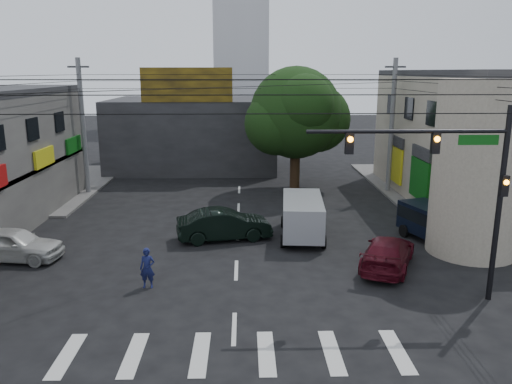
{
  "coord_description": "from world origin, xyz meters",
  "views": [
    {
      "loc": [
        0.36,
        -18.02,
        8.32
      ],
      "look_at": [
        0.9,
        4.0,
        2.97
      ],
      "focal_mm": 35.0,
      "sensor_mm": 36.0,
      "label": 1
    }
  ],
  "objects_px": {
    "street_tree": "(296,113)",
    "utility_pole_far_right": "(392,127)",
    "dark_sedan": "(224,225)",
    "navy_van": "(438,227)",
    "white_compact": "(13,244)",
    "traffic_officer": "(147,268)",
    "traffic_gantry": "(456,173)",
    "utility_pole_far_left": "(83,128)",
    "silver_minivan": "(302,218)",
    "maroon_sedan": "(388,253)"
  },
  "relations": [
    {
      "from": "street_tree",
      "to": "utility_pole_far_right",
      "type": "xyz_separation_m",
      "value": [
        6.5,
        -1.0,
        -0.87
      ]
    },
    {
      "from": "dark_sedan",
      "to": "navy_van",
      "type": "bearing_deg",
      "value": -106.66
    },
    {
      "from": "white_compact",
      "to": "traffic_officer",
      "type": "distance_m",
      "value": 7.31
    },
    {
      "from": "street_tree",
      "to": "traffic_gantry",
      "type": "relative_size",
      "value": 1.21
    },
    {
      "from": "utility_pole_far_left",
      "to": "traffic_officer",
      "type": "bearing_deg",
      "value": -65.76
    },
    {
      "from": "white_compact",
      "to": "silver_minivan",
      "type": "height_order",
      "value": "silver_minivan"
    },
    {
      "from": "utility_pole_far_left",
      "to": "maroon_sedan",
      "type": "height_order",
      "value": "utility_pole_far_left"
    },
    {
      "from": "traffic_gantry",
      "to": "traffic_officer",
      "type": "height_order",
      "value": "traffic_gantry"
    },
    {
      "from": "silver_minivan",
      "to": "navy_van",
      "type": "relative_size",
      "value": 1.02
    },
    {
      "from": "traffic_gantry",
      "to": "utility_pole_far_left",
      "type": "distance_m",
      "value": 25.0
    },
    {
      "from": "silver_minivan",
      "to": "navy_van",
      "type": "xyz_separation_m",
      "value": [
        6.55,
        -1.27,
        -0.12
      ]
    },
    {
      "from": "white_compact",
      "to": "maroon_sedan",
      "type": "xyz_separation_m",
      "value": [
        16.63,
        -1.29,
        -0.07
      ]
    },
    {
      "from": "navy_van",
      "to": "silver_minivan",
      "type": "bearing_deg",
      "value": 60.59
    },
    {
      "from": "street_tree",
      "to": "traffic_gantry",
      "type": "distance_m",
      "value": 18.42
    },
    {
      "from": "maroon_sedan",
      "to": "silver_minivan",
      "type": "xyz_separation_m",
      "value": [
        -3.24,
        4.17,
        0.34
      ]
    },
    {
      "from": "utility_pole_far_left",
      "to": "maroon_sedan",
      "type": "bearing_deg",
      "value": -38.98
    },
    {
      "from": "white_compact",
      "to": "navy_van",
      "type": "height_order",
      "value": "navy_van"
    },
    {
      "from": "navy_van",
      "to": "traffic_officer",
      "type": "distance_m",
      "value": 14.15
    },
    {
      "from": "silver_minivan",
      "to": "utility_pole_far_left",
      "type": "bearing_deg",
      "value": 59.76
    },
    {
      "from": "dark_sedan",
      "to": "street_tree",
      "type": "bearing_deg",
      "value": -34.37
    },
    {
      "from": "traffic_gantry",
      "to": "utility_pole_far_left",
      "type": "height_order",
      "value": "utility_pole_far_left"
    },
    {
      "from": "traffic_gantry",
      "to": "silver_minivan",
      "type": "bearing_deg",
      "value": 121.43
    },
    {
      "from": "traffic_gantry",
      "to": "white_compact",
      "type": "height_order",
      "value": "traffic_gantry"
    },
    {
      "from": "street_tree",
      "to": "utility_pole_far_left",
      "type": "height_order",
      "value": "utility_pole_far_left"
    },
    {
      "from": "traffic_gantry",
      "to": "white_compact",
      "type": "xyz_separation_m",
      "value": [
        -17.88,
        4.48,
        -4.09
      ]
    },
    {
      "from": "traffic_gantry",
      "to": "utility_pole_far_right",
      "type": "relative_size",
      "value": 0.78
    },
    {
      "from": "utility_pole_far_right",
      "to": "maroon_sedan",
      "type": "bearing_deg",
      "value": -105.89
    },
    {
      "from": "street_tree",
      "to": "traffic_officer",
      "type": "xyz_separation_m",
      "value": [
        -7.45,
        -16.65,
        -4.66
      ]
    },
    {
      "from": "utility_pole_far_left",
      "to": "traffic_gantry",
      "type": "bearing_deg",
      "value": -42.86
    },
    {
      "from": "maroon_sedan",
      "to": "navy_van",
      "type": "distance_m",
      "value": 4.4
    },
    {
      "from": "silver_minivan",
      "to": "traffic_officer",
      "type": "distance_m",
      "value": 9.06
    },
    {
      "from": "street_tree",
      "to": "dark_sedan",
      "type": "bearing_deg",
      "value": -113.13
    },
    {
      "from": "traffic_gantry",
      "to": "navy_van",
      "type": "relative_size",
      "value": 1.51
    },
    {
      "from": "utility_pole_far_left",
      "to": "utility_pole_far_right",
      "type": "relative_size",
      "value": 1.0
    },
    {
      "from": "street_tree",
      "to": "traffic_gantry",
      "type": "bearing_deg",
      "value": -78.01
    },
    {
      "from": "traffic_officer",
      "to": "silver_minivan",
      "type": "bearing_deg",
      "value": 44.53
    },
    {
      "from": "traffic_gantry",
      "to": "utility_pole_far_right",
      "type": "bearing_deg",
      "value": 81.06
    },
    {
      "from": "utility_pole_far_left",
      "to": "maroon_sedan",
      "type": "xyz_separation_m",
      "value": [
        17.07,
        -13.81,
        -3.92
      ]
    },
    {
      "from": "dark_sedan",
      "to": "silver_minivan",
      "type": "distance_m",
      "value": 4.01
    },
    {
      "from": "utility_pole_far_right",
      "to": "navy_van",
      "type": "height_order",
      "value": "utility_pole_far_right"
    },
    {
      "from": "maroon_sedan",
      "to": "navy_van",
      "type": "bearing_deg",
      "value": -114.55
    },
    {
      "from": "utility_pole_far_right",
      "to": "navy_van",
      "type": "xyz_separation_m",
      "value": [
        -0.62,
        -10.92,
        -3.71
      ]
    },
    {
      "from": "maroon_sedan",
      "to": "traffic_officer",
      "type": "relative_size",
      "value": 3.11
    },
    {
      "from": "traffic_gantry",
      "to": "silver_minivan",
      "type": "height_order",
      "value": "traffic_gantry"
    },
    {
      "from": "traffic_officer",
      "to": "utility_pole_far_left",
      "type": "bearing_deg",
      "value": 117.27
    },
    {
      "from": "street_tree",
      "to": "dark_sedan",
      "type": "distance_m",
      "value": 12.77
    },
    {
      "from": "utility_pole_far_left",
      "to": "dark_sedan",
      "type": "relative_size",
      "value": 1.85
    },
    {
      "from": "maroon_sedan",
      "to": "navy_van",
      "type": "height_order",
      "value": "navy_van"
    },
    {
      "from": "white_compact",
      "to": "street_tree",
      "type": "bearing_deg",
      "value": -38.46
    },
    {
      "from": "maroon_sedan",
      "to": "silver_minivan",
      "type": "relative_size",
      "value": 1.04
    }
  ]
}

